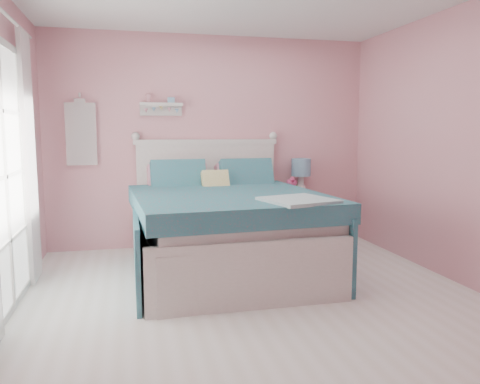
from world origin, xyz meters
name	(u,v)px	position (x,y,z in m)	size (l,w,h in m)	color
floor	(260,307)	(0.00, 0.00, 0.00)	(4.50, 4.50, 0.00)	silver
room_shell	(261,112)	(0.00, 0.00, 1.58)	(4.50, 4.50, 4.50)	pink
bed	(224,229)	(-0.07, 1.10, 0.43)	(1.92, 2.35, 1.33)	silver
nightstand	(298,220)	(1.08, 2.03, 0.30)	(0.41, 0.41, 0.59)	beige
table_lamp	(301,170)	(1.13, 2.09, 0.94)	(0.25, 0.25, 0.49)	white
vase	(292,191)	(1.00, 2.06, 0.67)	(0.15, 0.15, 0.16)	silver
teacup	(298,196)	(1.03, 1.91, 0.63)	(0.10, 0.10, 0.08)	#C9879A
roses	(292,182)	(1.00, 2.05, 0.79)	(0.14, 0.11, 0.12)	#DE4B87
wall_shelf	(161,106)	(-0.63, 2.19, 1.73)	(0.50, 0.15, 0.25)	silver
hanging_dress	(81,134)	(-1.55, 2.18, 1.40)	(0.34, 0.03, 0.72)	white
french_door	(4,178)	(-1.97, 0.40, 1.07)	(0.04, 1.32, 2.16)	silver
curtain_far	(30,159)	(-1.92, 1.14, 1.18)	(0.04, 0.40, 2.32)	white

